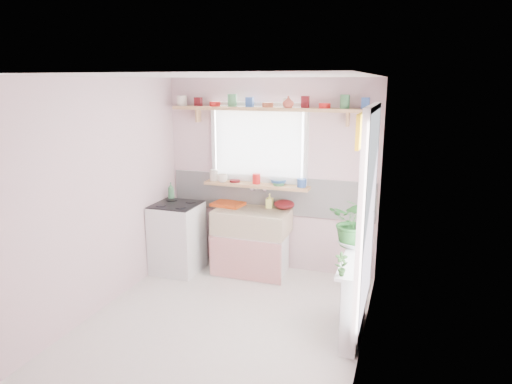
% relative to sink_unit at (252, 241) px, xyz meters
% --- Properties ---
extents(room, '(3.20, 3.20, 3.20)m').
position_rel_sink_unit_xyz_m(room, '(0.81, -0.43, 0.94)').
color(room, white).
rests_on(room, ground).
extents(sink_unit, '(0.95, 0.65, 1.11)m').
position_rel_sink_unit_xyz_m(sink_unit, '(0.00, 0.00, 0.00)').
color(sink_unit, white).
rests_on(sink_unit, ground).
extents(cooker, '(0.58, 0.58, 0.93)m').
position_rel_sink_unit_xyz_m(cooker, '(-0.95, -0.24, 0.03)').
color(cooker, white).
rests_on(cooker, ground).
extents(radiator_ledge, '(0.22, 0.95, 0.78)m').
position_rel_sink_unit_xyz_m(radiator_ledge, '(1.45, -1.09, -0.03)').
color(radiator_ledge, white).
rests_on(radiator_ledge, ground).
extents(windowsill, '(1.40, 0.22, 0.04)m').
position_rel_sink_unit_xyz_m(windowsill, '(-0.00, 0.19, 0.71)').
color(windowsill, tan).
rests_on(windowsill, room).
extents(pine_shelf, '(2.52, 0.24, 0.04)m').
position_rel_sink_unit_xyz_m(pine_shelf, '(0.15, 0.18, 1.69)').
color(pine_shelf, tan).
rests_on(pine_shelf, room).
extents(shelf_crockery, '(2.47, 0.11, 0.12)m').
position_rel_sink_unit_xyz_m(shelf_crockery, '(0.15, 0.18, 1.76)').
color(shelf_crockery, silver).
rests_on(shelf_crockery, pine_shelf).
extents(sill_crockery, '(1.35, 0.11, 0.12)m').
position_rel_sink_unit_xyz_m(sill_crockery, '(-0.00, 0.19, 0.78)').
color(sill_crockery, silver).
rests_on(sill_crockery, windowsill).
extents(dish_tray, '(0.43, 0.35, 0.04)m').
position_rel_sink_unit_xyz_m(dish_tray, '(-0.38, 0.12, 0.44)').
color(dish_tray, '#D54912').
rests_on(dish_tray, sink_unit).
extents(colander, '(0.32, 0.32, 0.12)m').
position_rel_sink_unit_xyz_m(colander, '(0.37, 0.21, 0.48)').
color(colander, '#540E11').
rests_on(colander, sink_unit).
extents(jade_plant, '(0.54, 0.48, 0.53)m').
position_rel_sink_unit_xyz_m(jade_plant, '(1.36, -0.69, 0.61)').
color(jade_plant, '#245C25').
rests_on(jade_plant, radiator_ledge).
extents(fruit_bowl, '(0.35, 0.35, 0.07)m').
position_rel_sink_unit_xyz_m(fruit_bowl, '(1.36, -0.73, 0.38)').
color(fruit_bowl, silver).
rests_on(fruit_bowl, radiator_ledge).
extents(herb_pot, '(0.13, 0.11, 0.22)m').
position_rel_sink_unit_xyz_m(herb_pot, '(1.36, -1.49, 0.45)').
color(herb_pot, '#2E5B24').
rests_on(herb_pot, radiator_ledge).
extents(soap_bottle_sink, '(0.09, 0.09, 0.19)m').
position_rel_sink_unit_xyz_m(soap_bottle_sink, '(0.18, 0.19, 0.51)').
color(soap_bottle_sink, '#F7F56E').
rests_on(soap_bottle_sink, sink_unit).
extents(sill_cup, '(0.16, 0.16, 0.11)m').
position_rel_sink_unit_xyz_m(sill_cup, '(-0.45, 0.13, 0.78)').
color(sill_cup, '#EEE4CE').
rests_on(sill_cup, windowsill).
extents(sill_bowl, '(0.28, 0.28, 0.07)m').
position_rel_sink_unit_xyz_m(sill_bowl, '(0.28, 0.25, 0.76)').
color(sill_bowl, '#315DA0').
rests_on(sill_bowl, windowsill).
extents(shelf_vase, '(0.17, 0.17, 0.14)m').
position_rel_sink_unit_xyz_m(shelf_vase, '(0.43, 0.12, 1.78)').
color(shelf_vase, '#B24937').
rests_on(shelf_vase, pine_shelf).
extents(cooker_bottle, '(0.11, 0.11, 0.22)m').
position_rel_sink_unit_xyz_m(cooker_bottle, '(-1.14, -0.02, 0.59)').
color(cooker_bottle, '#448855').
rests_on(cooker_bottle, cooker).
extents(fruit, '(0.20, 0.14, 0.10)m').
position_rel_sink_unit_xyz_m(fruit, '(1.37, -0.73, 0.43)').
color(fruit, orange).
rests_on(fruit, fruit_bowl).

